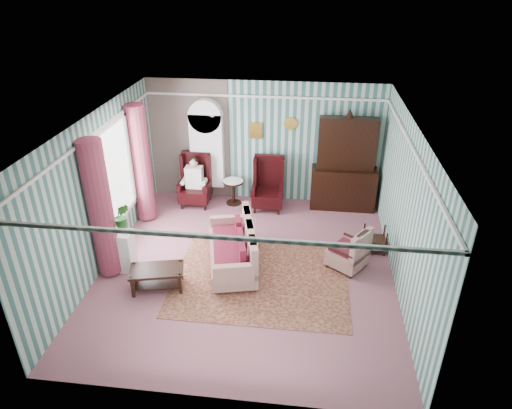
# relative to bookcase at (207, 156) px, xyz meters

# --- Properties ---
(floor) EXTENTS (6.00, 6.00, 0.00)m
(floor) POSITION_rel_bookcase_xyz_m (1.35, -2.84, -1.12)
(floor) COLOR #965763
(floor) RESTS_ON ground
(room_shell) EXTENTS (5.53, 6.02, 2.91)m
(room_shell) POSITION_rel_bookcase_xyz_m (0.73, -2.66, 0.89)
(room_shell) COLOR #376561
(room_shell) RESTS_ON ground
(bookcase) EXTENTS (0.80, 0.28, 2.24)m
(bookcase) POSITION_rel_bookcase_xyz_m (0.00, 0.00, 0.00)
(bookcase) COLOR silver
(bookcase) RESTS_ON floor
(dresser_hutch) EXTENTS (1.50, 0.56, 2.36)m
(dresser_hutch) POSITION_rel_bookcase_xyz_m (3.25, -0.12, 0.06)
(dresser_hutch) COLOR black
(dresser_hutch) RESTS_ON floor
(wingback_left) EXTENTS (0.76, 0.80, 1.25)m
(wingback_left) POSITION_rel_bookcase_xyz_m (-0.25, -0.39, -0.50)
(wingback_left) COLOR black
(wingback_left) RESTS_ON floor
(wingback_right) EXTENTS (0.76, 0.80, 1.25)m
(wingback_right) POSITION_rel_bookcase_xyz_m (1.50, -0.39, -0.50)
(wingback_right) COLOR black
(wingback_right) RESTS_ON floor
(seated_woman) EXTENTS (0.44, 0.40, 1.18)m
(seated_woman) POSITION_rel_bookcase_xyz_m (-0.25, -0.39, -0.53)
(seated_woman) COLOR white
(seated_woman) RESTS_ON floor
(round_side_table) EXTENTS (0.50, 0.50, 0.60)m
(round_side_table) POSITION_rel_bookcase_xyz_m (0.65, -0.24, -0.82)
(round_side_table) COLOR black
(round_side_table) RESTS_ON floor
(nest_table) EXTENTS (0.45, 0.38, 0.54)m
(nest_table) POSITION_rel_bookcase_xyz_m (3.82, -1.94, -0.85)
(nest_table) COLOR black
(nest_table) RESTS_ON floor
(plant_stand) EXTENTS (0.55, 0.35, 0.80)m
(plant_stand) POSITION_rel_bookcase_xyz_m (-1.05, -3.14, -0.72)
(plant_stand) COLOR white
(plant_stand) RESTS_ON floor
(rug) EXTENTS (3.20, 2.60, 0.01)m
(rug) POSITION_rel_bookcase_xyz_m (1.65, -3.14, -1.11)
(rug) COLOR #43161B
(rug) RESTS_ON floor
(sofa) EXTENTS (1.43, 2.04, 0.92)m
(sofa) POSITION_rel_bookcase_xyz_m (1.05, -2.81, -0.66)
(sofa) COLOR beige
(sofa) RESTS_ON floor
(floral_armchair) EXTENTS (1.06, 1.04, 0.95)m
(floral_armchair) POSITION_rel_bookcase_xyz_m (3.24, -2.56, -0.65)
(floral_armchair) COLOR beige
(floral_armchair) RESTS_ON floor
(coffee_table) EXTENTS (1.03, 0.71, 0.42)m
(coffee_table) POSITION_rel_bookcase_xyz_m (-0.16, -3.65, -0.91)
(coffee_table) COLOR black
(coffee_table) RESTS_ON floor
(potted_plant_a) EXTENTS (0.44, 0.42, 0.39)m
(potted_plant_a) POSITION_rel_bookcase_xyz_m (-1.12, -3.28, -0.12)
(potted_plant_a) COLOR #1B4B17
(potted_plant_a) RESTS_ON plant_stand
(potted_plant_b) EXTENTS (0.36, 0.32, 0.54)m
(potted_plant_b) POSITION_rel_bookcase_xyz_m (-0.96, -3.00, -0.05)
(potted_plant_b) COLOR #1B561E
(potted_plant_b) RESTS_ON plant_stand
(potted_plant_c) EXTENTS (0.28, 0.28, 0.39)m
(potted_plant_c) POSITION_rel_bookcase_xyz_m (-1.13, -3.14, -0.12)
(potted_plant_c) COLOR #29551A
(potted_plant_c) RESTS_ON plant_stand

